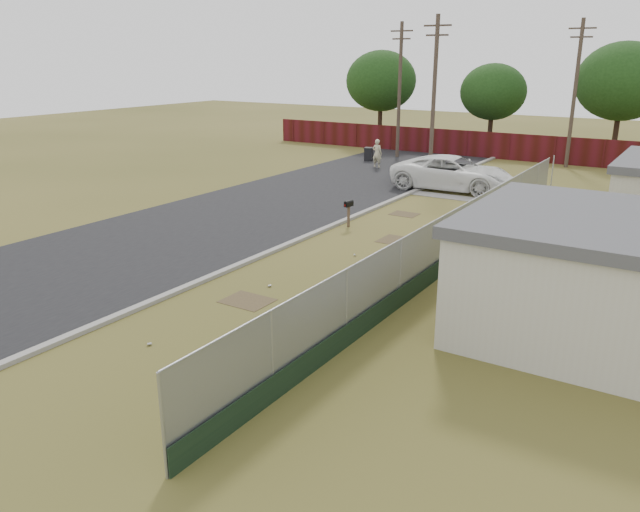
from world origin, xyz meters
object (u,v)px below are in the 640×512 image
Objects in this scene: fire_hydrant at (261,373)px; pickup_truck at (453,173)px; pedestrian at (377,153)px; trash_bin at (369,154)px; mailbox at (349,206)px.

fire_hydrant is 0.15× the size of pickup_truck.
pedestrian is 2.00× the size of trash_bin.
pedestrian is at bearing 55.23° from pickup_truck.
mailbox is (-5.15, 12.64, 0.45)m from fire_hydrant.
mailbox is at bearing 112.19° from fire_hydrant.
pickup_truck is (0.88, 9.56, 0.01)m from mailbox.
fire_hydrant is at bearing -66.00° from trash_bin.
trash_bin is (-1.72, 2.09, -0.44)m from pedestrian.
trash_bin is (-12.61, 28.33, 0.03)m from fire_hydrant.
fire_hydrant is 28.42m from pedestrian.
pickup_truck is at bearing 149.65° from pedestrian.
mailbox is 9.60m from pickup_truck.
fire_hydrant is at bearing -172.44° from pickup_truck.
pedestrian is 2.74m from trash_bin.
pickup_truck is 10.36m from trash_bin.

